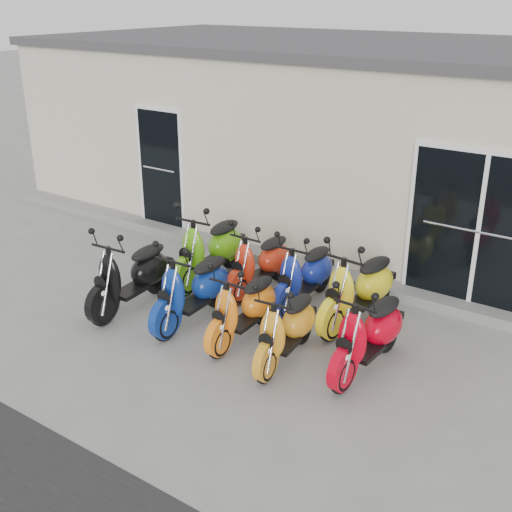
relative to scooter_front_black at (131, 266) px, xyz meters
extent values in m
plane|color=gray|center=(1.38, 0.50, -0.65)|extent=(80.00, 80.00, 0.00)
cube|color=beige|center=(1.38, 5.70, 0.95)|extent=(14.00, 6.00, 3.20)
cube|color=#3F3F42|center=(1.38, 5.70, 2.63)|extent=(14.20, 6.20, 0.16)
cube|color=gray|center=(1.38, 2.52, -0.58)|extent=(14.00, 0.40, 0.15)
cube|color=black|center=(-1.82, 2.67, 0.61)|extent=(1.07, 0.08, 2.22)
cube|color=black|center=(3.98, 2.67, 0.61)|extent=(2.02, 0.08, 2.22)
camera|label=1|loc=(6.13, -5.77, 3.56)|focal=45.00mm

